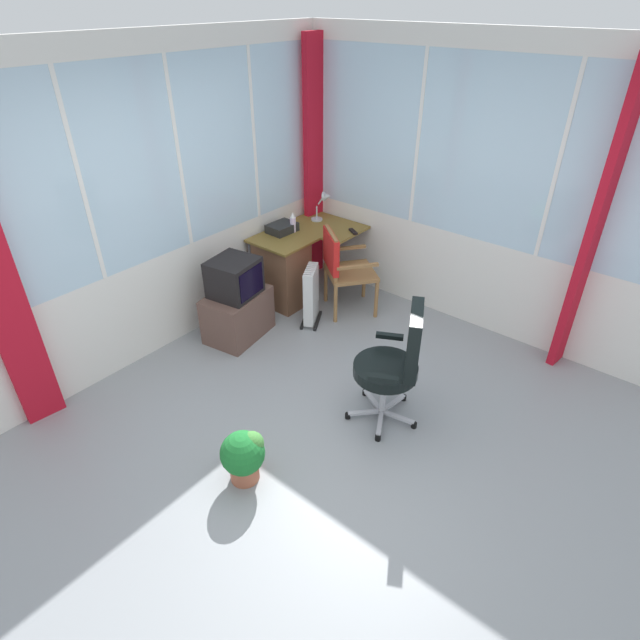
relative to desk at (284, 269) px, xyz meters
The scene contains 15 objects.
ground 2.17m from the desk, 129.72° to the right, with size 5.50×4.92×0.06m, color gray.
north_window_panel 1.70m from the desk, 165.44° to the left, with size 4.50×0.07×2.70m.
east_window_panel 2.10m from the desk, 60.65° to the right, with size 0.07×3.92×2.70m.
curtain_corner 1.22m from the desk, 15.76° to the left, with size 0.29×0.07×2.60m, color red.
curtain_east_far 2.98m from the desk, 72.80° to the right, with size 0.29×0.07×2.60m, color red.
desk is the anchor object (origin of this frame).
desk_lamp 0.90m from the desk, ahead, with size 0.23×0.20×0.33m.
tv_remote 0.85m from the desk, 37.55° to the right, with size 0.04×0.15×0.02m, color black.
spray_bottle 0.50m from the desk, 12.73° to the left, with size 0.06×0.06×0.22m.
paper_tray 0.44m from the desk, 44.91° to the left, with size 0.30×0.23×0.09m, color black.
wooden_armchair 0.65m from the desk, 69.38° to the right, with size 0.67×0.67×0.91m.
office_chair 2.11m from the desk, 113.08° to the right, with size 0.62×0.58×1.03m.
tv_on_stand 0.80m from the desk, behind, with size 0.70×0.54×0.83m.
space_heater 0.51m from the desk, 103.93° to the right, with size 0.40×0.32×0.62m.
potted_plant 2.49m from the desk, 143.76° to the right, with size 0.31×0.31×0.41m.
Camera 1 is at (-2.22, -1.81, 2.93)m, focal length 28.75 mm.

